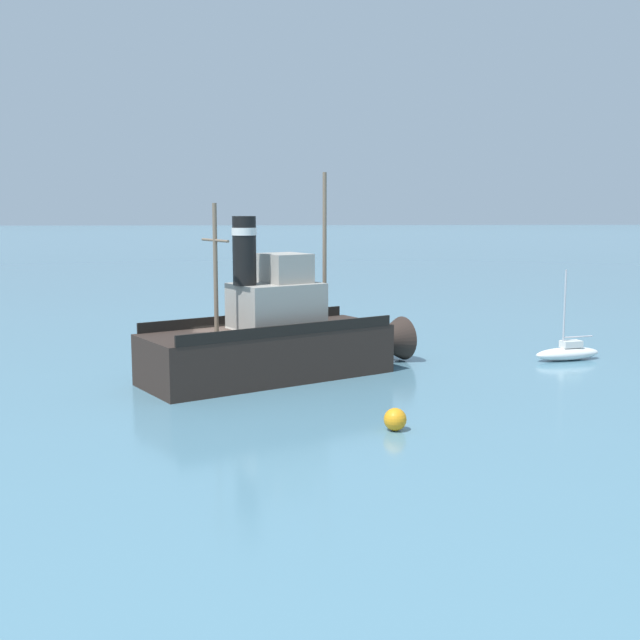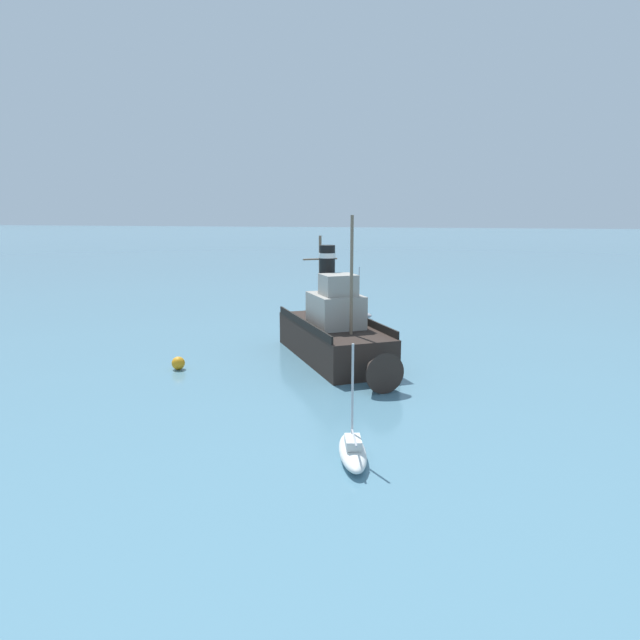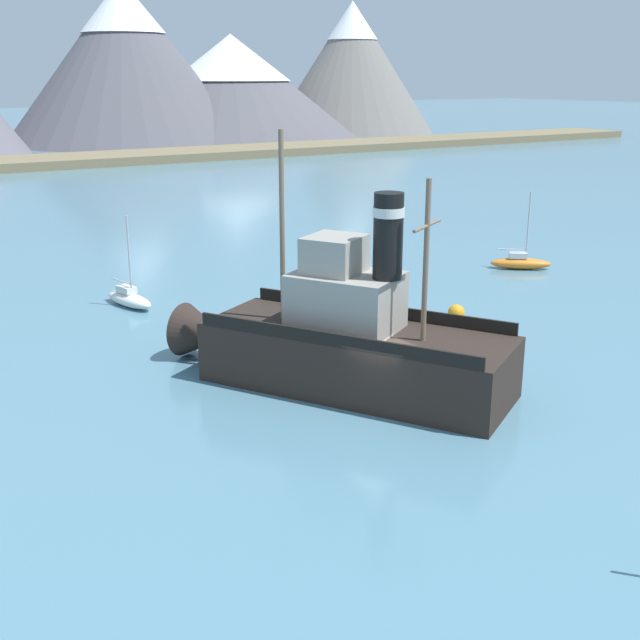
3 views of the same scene
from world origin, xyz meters
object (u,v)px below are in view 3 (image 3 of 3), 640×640
object	(u,v)px
mooring_buoy	(456,313)
sailboat_white	(129,298)
old_tugboat	(343,342)
sailboat_orange	(520,262)

from	to	relation	value
mooring_buoy	sailboat_white	bearing A→B (deg)	139.17
old_tugboat	sailboat_orange	distance (m)	23.35
sailboat_orange	mooring_buoy	world-z (taller)	sailboat_orange
old_tugboat	sailboat_orange	size ratio (longest dim) A/B	2.88
sailboat_orange	old_tugboat	bearing A→B (deg)	-152.39
sailboat_white	sailboat_orange	bearing A→B (deg)	-11.27
old_tugboat	mooring_buoy	size ratio (longest dim) A/B	16.58
sailboat_orange	mooring_buoy	distance (m)	12.78
old_tugboat	sailboat_white	xyz separation A→B (m)	(-3.43, 15.60, -1.40)
sailboat_white	mooring_buoy	xyz separation A→B (m)	(13.08, -11.30, -0.00)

